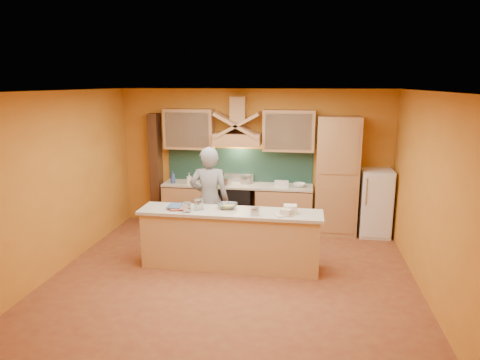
% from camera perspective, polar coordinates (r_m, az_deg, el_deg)
% --- Properties ---
extents(floor, '(5.50, 5.00, 0.01)m').
position_cam_1_polar(floor, '(6.79, -0.90, -12.53)').
color(floor, brown).
rests_on(floor, ground).
extents(ceiling, '(5.50, 5.00, 0.01)m').
position_cam_1_polar(ceiling, '(6.14, -0.99, 11.80)').
color(ceiling, white).
rests_on(ceiling, wall_back).
extents(wall_back, '(5.50, 0.02, 2.80)m').
position_cam_1_polar(wall_back, '(8.74, 1.88, 2.89)').
color(wall_back, orange).
rests_on(wall_back, floor).
extents(wall_front, '(5.50, 0.02, 2.80)m').
position_cam_1_polar(wall_front, '(4.00, -7.20, -9.50)').
color(wall_front, orange).
rests_on(wall_front, floor).
extents(wall_left, '(0.02, 5.00, 2.80)m').
position_cam_1_polar(wall_left, '(7.30, -22.71, -0.11)').
color(wall_left, orange).
rests_on(wall_left, floor).
extents(wall_right, '(0.02, 5.00, 2.80)m').
position_cam_1_polar(wall_right, '(6.46, 23.88, -1.82)').
color(wall_right, orange).
rests_on(wall_right, floor).
extents(base_cabinet_left, '(1.10, 0.60, 0.86)m').
position_cam_1_polar(base_cabinet_left, '(8.92, -6.42, -3.39)').
color(base_cabinet_left, tan).
rests_on(base_cabinet_left, floor).
extents(base_cabinet_right, '(1.10, 0.60, 0.86)m').
position_cam_1_polar(base_cabinet_right, '(8.62, 5.88, -3.95)').
color(base_cabinet_right, tan).
rests_on(base_cabinet_right, floor).
extents(counter_top, '(3.00, 0.62, 0.04)m').
position_cam_1_polar(counter_top, '(8.60, -0.38, -0.68)').
color(counter_top, beige).
rests_on(counter_top, base_cabinet_left).
extents(stove, '(0.60, 0.58, 0.90)m').
position_cam_1_polar(stove, '(8.71, -0.37, -3.56)').
color(stove, black).
rests_on(stove, floor).
extents(backsplash, '(3.00, 0.03, 0.70)m').
position_cam_1_polar(backsplash, '(8.80, -0.08, 1.97)').
color(backsplash, '#18342C').
rests_on(backsplash, wall_back).
extents(range_hood, '(0.92, 0.50, 0.24)m').
position_cam_1_polar(range_hood, '(8.48, -0.33, 5.45)').
color(range_hood, tan).
rests_on(range_hood, wall_back).
extents(hood_chimney, '(0.30, 0.30, 0.50)m').
position_cam_1_polar(hood_chimney, '(8.52, -0.23, 9.41)').
color(hood_chimney, tan).
rests_on(hood_chimney, wall_back).
extents(upper_cabinet_left, '(1.00, 0.35, 0.80)m').
position_cam_1_polar(upper_cabinet_left, '(8.74, -6.78, 6.78)').
color(upper_cabinet_left, tan).
rests_on(upper_cabinet_left, wall_back).
extents(upper_cabinet_right, '(1.00, 0.35, 0.80)m').
position_cam_1_polar(upper_cabinet_right, '(8.43, 6.52, 6.56)').
color(upper_cabinet_right, tan).
rests_on(upper_cabinet_right, wall_back).
extents(pantry_column, '(0.80, 0.60, 2.30)m').
position_cam_1_polar(pantry_column, '(8.45, 12.78, 0.50)').
color(pantry_column, tan).
rests_on(pantry_column, floor).
extents(fridge, '(0.58, 0.60, 1.30)m').
position_cam_1_polar(fridge, '(8.66, 17.57, -2.91)').
color(fridge, white).
rests_on(fridge, floor).
extents(trim_column_left, '(0.20, 0.30, 2.30)m').
position_cam_1_polar(trim_column_left, '(9.13, -11.14, 1.48)').
color(trim_column_left, '#472816').
rests_on(trim_column_left, floor).
extents(island_body, '(2.80, 0.55, 0.88)m').
position_cam_1_polar(island_body, '(6.91, -1.31, -8.12)').
color(island_body, tan).
rests_on(island_body, floor).
extents(island_top, '(2.90, 0.62, 0.05)m').
position_cam_1_polar(island_top, '(6.75, -1.33, -4.32)').
color(island_top, beige).
rests_on(island_top, island_body).
extents(person, '(0.72, 0.51, 1.86)m').
position_cam_1_polar(person, '(7.42, -4.11, -2.67)').
color(person, gray).
rests_on(person, floor).
extents(pot_large, '(0.26, 0.26, 0.17)m').
position_cam_1_polar(pot_large, '(8.48, -1.96, -0.28)').
color(pot_large, silver).
rests_on(pot_large, stove).
extents(pot_small, '(0.24, 0.24, 0.15)m').
position_cam_1_polar(pot_small, '(8.64, 0.75, -0.11)').
color(pot_small, '#B5B5BC').
rests_on(pot_small, stove).
extents(soap_bottle_a, '(0.12, 0.12, 0.21)m').
position_cam_1_polar(soap_bottle_a, '(8.69, -6.79, 0.23)').
color(soap_bottle_a, beige).
rests_on(soap_bottle_a, counter_top).
extents(soap_bottle_b, '(0.12, 0.12, 0.25)m').
position_cam_1_polar(soap_bottle_b, '(8.76, -8.94, 0.40)').
color(soap_bottle_b, '#304785').
rests_on(soap_bottle_b, counter_top).
extents(bowl_back, '(0.31, 0.31, 0.08)m').
position_cam_1_polar(bowl_back, '(8.43, 7.91, -0.67)').
color(bowl_back, silver).
rests_on(bowl_back, counter_top).
extents(dish_rack, '(0.29, 0.23, 0.10)m').
position_cam_1_polar(dish_rack, '(8.45, 5.55, -0.50)').
color(dish_rack, white).
rests_on(dish_rack, counter_top).
extents(book_lower, '(0.29, 0.36, 0.03)m').
position_cam_1_polar(book_lower, '(6.93, -9.24, -3.68)').
color(book_lower, '#B85641').
rests_on(book_lower, island_top).
extents(book_upper, '(0.24, 0.31, 0.02)m').
position_cam_1_polar(book_upper, '(6.99, -9.54, -3.41)').
color(book_upper, '#3F5B8B').
rests_on(book_upper, island_top).
extents(jar_large, '(0.17, 0.17, 0.16)m').
position_cam_1_polar(jar_large, '(6.82, -5.51, -3.27)').
color(jar_large, silver).
rests_on(jar_large, island_top).
extents(jar_small, '(0.16, 0.16, 0.16)m').
position_cam_1_polar(jar_small, '(6.70, -7.10, -3.63)').
color(jar_small, silver).
rests_on(jar_small, island_top).
extents(kitchen_scale, '(0.12, 0.12, 0.10)m').
position_cam_1_polar(kitchen_scale, '(6.51, 2.01, -4.30)').
color(kitchen_scale, silver).
rests_on(kitchen_scale, island_top).
extents(mixing_bowl, '(0.32, 0.32, 0.08)m').
position_cam_1_polar(mixing_bowl, '(6.87, -1.65, -3.47)').
color(mixing_bowl, white).
rests_on(mixing_bowl, island_top).
extents(cloth, '(0.31, 0.28, 0.02)m').
position_cam_1_polar(cloth, '(6.54, 5.81, -4.65)').
color(cloth, beige).
rests_on(cloth, island_top).
extents(grocery_bag_a, '(0.21, 0.17, 0.13)m').
position_cam_1_polar(grocery_bag_a, '(6.65, 6.71, -3.87)').
color(grocery_bag_a, '#EDEAC3').
rests_on(grocery_bag_a, island_top).
extents(grocery_bag_b, '(0.19, 0.18, 0.10)m').
position_cam_1_polar(grocery_bag_b, '(6.54, 6.17, -4.29)').
color(grocery_bag_b, beige).
rests_on(grocery_bag_b, island_top).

